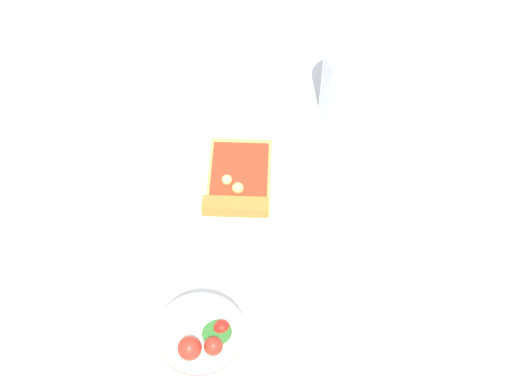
{
  "coord_description": "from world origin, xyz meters",
  "views": [
    {
      "loc": [
        -0.32,
        -0.43,
        0.75
      ],
      "look_at": [
        0.03,
        -0.07,
        0.03
      ],
      "focal_mm": 48.88,
      "sensor_mm": 36.0,
      "label": 1
    }
  ],
  "objects": [
    {
      "name": "salad_bowl",
      "position": [
        -0.15,
        -0.17,
        0.03
      ],
      "size": [
        0.1,
        0.1,
        0.07
      ],
      "color": "white",
      "rests_on": "ground_plane"
    },
    {
      "name": "pizza_slice_main",
      "position": [
        0.03,
        -0.04,
        0.02
      ],
      "size": [
        0.14,
        0.14,
        0.02
      ],
      "color": "#E5B256",
      "rests_on": "plate"
    },
    {
      "name": "plate",
      "position": [
        0.01,
        0.0,
        0.01
      ],
      "size": [
        0.27,
        0.27,
        0.01
      ],
      "primitive_type": "cylinder",
      "color": "silver",
      "rests_on": "ground_plane"
    },
    {
      "name": "soda_glass",
      "position": [
        0.24,
        -0.04,
        0.05
      ],
      "size": [
        0.08,
        0.08,
        0.11
      ],
      "color": "silver",
      "rests_on": "ground_plane"
    },
    {
      "name": "ground_plane",
      "position": [
        0.0,
        0.0,
        0.0
      ],
      "size": [
        2.4,
        2.4,
        0.0
      ],
      "primitive_type": "plane",
      "color": "silver",
      "rests_on": "ground"
    }
  ]
}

